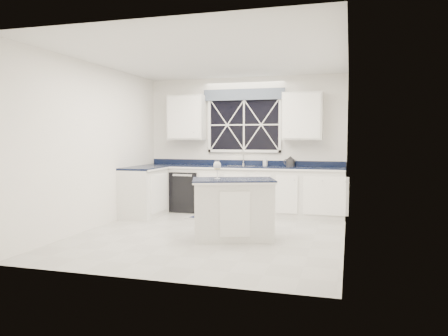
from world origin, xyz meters
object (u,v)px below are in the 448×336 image
(dishwasher, at_px, (188,191))
(kettle, at_px, (290,162))
(faucet, at_px, (243,157))
(wine_glass, at_px, (217,166))
(soap_bottle, at_px, (265,162))
(island, at_px, (233,209))

(dishwasher, relative_size, kettle, 3.08)
(faucet, relative_size, wine_glass, 1.13)
(faucet, height_order, soap_bottle, faucet)
(kettle, xyz_separation_m, wine_glass, (-0.78, -2.27, 0.04))
(island, relative_size, soap_bottle, 8.16)
(dishwasher, bearing_deg, wine_glass, -59.38)
(island, bearing_deg, kettle, 57.95)
(island, height_order, kettle, kettle)
(faucet, distance_m, kettle, 0.95)
(island, height_order, wine_glass, wine_glass)
(wine_glass, bearing_deg, dishwasher, 120.62)
(kettle, bearing_deg, dishwasher, -153.98)
(kettle, bearing_deg, island, -81.05)
(soap_bottle, bearing_deg, kettle, -6.42)
(kettle, bearing_deg, wine_glass, -86.55)
(faucet, bearing_deg, kettle, -3.95)
(dishwasher, bearing_deg, faucet, 10.02)
(dishwasher, height_order, soap_bottle, soap_bottle)
(faucet, distance_m, wine_glass, 2.34)
(faucet, bearing_deg, wine_glass, -85.88)
(kettle, xyz_separation_m, soap_bottle, (-0.50, 0.06, -0.01))
(dishwasher, xyz_separation_m, faucet, (1.10, 0.19, 0.69))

